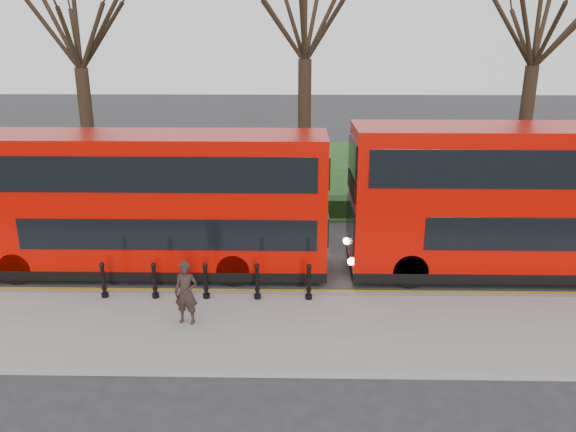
{
  "coord_description": "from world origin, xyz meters",
  "views": [
    {
      "loc": [
        1.76,
        -15.68,
        7.14
      ],
      "look_at": [
        1.44,
        0.5,
        2.0
      ],
      "focal_mm": 35.0,
      "sensor_mm": 36.0,
      "label": 1
    }
  ],
  "objects_px": {
    "bus_rear": "(541,202)",
    "pedestrian": "(186,293)",
    "bus_lead": "(149,204)",
    "bollard_row": "(206,282)"
  },
  "relations": [
    {
      "from": "bus_rear",
      "to": "pedestrian",
      "type": "distance_m",
      "value": 11.05
    },
    {
      "from": "bus_lead",
      "to": "pedestrian",
      "type": "distance_m",
      "value": 4.34
    },
    {
      "from": "bus_lead",
      "to": "pedestrian",
      "type": "height_order",
      "value": "bus_lead"
    },
    {
      "from": "bollard_row",
      "to": "pedestrian",
      "type": "relative_size",
      "value": 3.54
    },
    {
      "from": "bollard_row",
      "to": "bus_lead",
      "type": "bearing_deg",
      "value": 131.9
    },
    {
      "from": "bus_rear",
      "to": "pedestrian",
      "type": "relative_size",
      "value": 7.0
    },
    {
      "from": "bollard_row",
      "to": "bus_lead",
      "type": "height_order",
      "value": "bus_lead"
    },
    {
      "from": "pedestrian",
      "to": "bus_rear",
      "type": "bearing_deg",
      "value": 28.53
    },
    {
      "from": "bus_lead",
      "to": "pedestrian",
      "type": "bearing_deg",
      "value": -64.07
    },
    {
      "from": "bollard_row",
      "to": "bus_lead",
      "type": "xyz_separation_m",
      "value": [
        -2.07,
        2.31,
        1.57
      ]
    }
  ]
}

